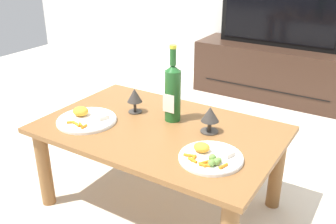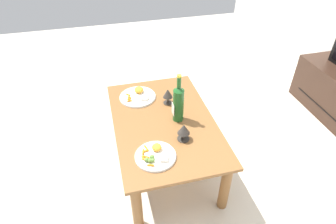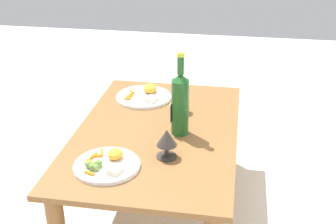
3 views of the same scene
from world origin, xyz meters
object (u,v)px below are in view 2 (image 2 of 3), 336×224
(goblet_right, at_px, (184,130))
(dinner_plate_left, at_px, (138,96))
(dining_table, at_px, (164,128))
(goblet_left, at_px, (168,94))
(wine_bottle, at_px, (178,102))
(dinner_plate_right, at_px, (155,155))

(goblet_right, height_order, dinner_plate_left, goblet_right)
(dining_table, relative_size, goblet_left, 8.72)
(wine_bottle, xyz_separation_m, goblet_right, (0.22, -0.02, -0.07))
(wine_bottle, xyz_separation_m, goblet_left, (-0.22, -0.02, -0.07))
(dinner_plate_left, distance_m, dinner_plate_right, 0.69)
(wine_bottle, relative_size, dinner_plate_left, 1.29)
(goblet_right, bearing_deg, dinner_plate_left, -159.21)
(dinner_plate_right, bearing_deg, wine_bottle, 143.44)
(goblet_right, distance_m, dinner_plate_right, 0.26)
(dinner_plate_right, bearing_deg, goblet_right, 117.23)
(goblet_right, relative_size, dinner_plate_left, 0.43)
(goblet_left, relative_size, goblet_right, 1.03)
(goblet_left, bearing_deg, dinner_plate_left, -122.88)
(dining_table, bearing_deg, dinner_plate_left, -158.97)
(wine_bottle, height_order, dinner_plate_left, wine_bottle)
(wine_bottle, relative_size, goblet_right, 3.01)
(dining_table, bearing_deg, wine_bottle, 84.98)
(goblet_right, distance_m, dinner_plate_left, 0.62)
(wine_bottle, xyz_separation_m, dinner_plate_right, (0.33, -0.24, -0.14))
(goblet_right, bearing_deg, dinner_plate_right, -62.77)
(dinner_plate_right, bearing_deg, dining_table, 157.94)
(wine_bottle, distance_m, dinner_plate_left, 0.45)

